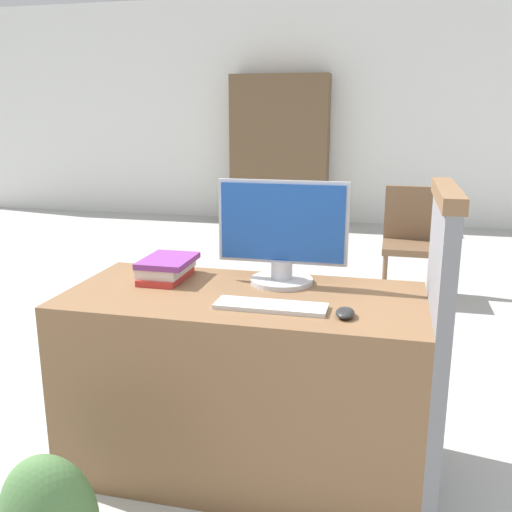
{
  "coord_description": "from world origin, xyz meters",
  "views": [
    {
      "loc": [
        0.53,
        -1.68,
        1.41
      ],
      "look_at": [
        0.06,
        0.29,
        0.89
      ],
      "focal_mm": 40.0,
      "sensor_mm": 36.0,
      "label": 1
    }
  ],
  "objects": [
    {
      "name": "wall_back",
      "position": [
        0.0,
        5.74,
        1.4
      ],
      "size": [
        12.0,
        0.06,
        2.8
      ],
      "color": "white",
      "rests_on": "ground_plane"
    },
    {
      "name": "bookshelf_far",
      "position": [
        -0.88,
        5.5,
        0.93
      ],
      "size": [
        1.23,
        0.32,
        1.85
      ],
      "color": "brown",
      "rests_on": "ground_plane"
    },
    {
      "name": "book_stack",
      "position": [
        -0.36,
        0.45,
        0.78
      ],
      "size": [
        0.19,
        0.28,
        0.09
      ],
      "color": "#B72D28",
      "rests_on": "desk"
    },
    {
      "name": "mouse",
      "position": [
        0.4,
        0.16,
        0.75
      ],
      "size": [
        0.06,
        0.1,
        0.03
      ],
      "color": "#262626",
      "rests_on": "desk"
    },
    {
      "name": "carrel_divider",
      "position": [
        0.71,
        0.28,
        0.59
      ],
      "size": [
        0.07,
        0.56,
        1.17
      ],
      "color": "slate",
      "rests_on": "ground_plane"
    },
    {
      "name": "far_chair",
      "position": [
        0.7,
        2.8,
        0.47
      ],
      "size": [
        0.44,
        0.44,
        0.84
      ],
      "rotation": [
        0.0,
        0.0,
        -0.26
      ],
      "color": "brown",
      "rests_on": "ground_plane"
    },
    {
      "name": "desk",
      "position": [
        0.0,
        0.32,
        0.37
      ],
      "size": [
        1.36,
        0.65,
        0.73
      ],
      "color": "brown",
      "rests_on": "ground_plane"
    },
    {
      "name": "keyboard",
      "position": [
        0.14,
        0.19,
        0.74
      ],
      "size": [
        0.4,
        0.12,
        0.02
      ],
      "color": "silver",
      "rests_on": "desk"
    },
    {
      "name": "monitor",
      "position": [
        0.11,
        0.5,
        0.93
      ],
      "size": [
        0.52,
        0.25,
        0.42
      ],
      "color": "#B7B7BC",
      "rests_on": "desk"
    }
  ]
}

